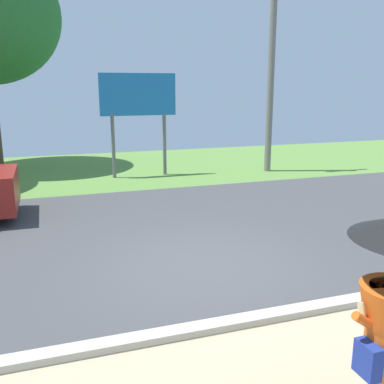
% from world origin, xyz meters
% --- Properties ---
extents(ground_plane, '(40.00, 22.00, 0.20)m').
position_xyz_m(ground_plane, '(0.00, 2.95, -0.05)').
color(ground_plane, '#424244').
extents(utility_pole, '(1.80, 0.24, 7.81)m').
position_xyz_m(utility_pole, '(5.26, 7.60, 4.09)').
color(utility_pole, gray).
rests_on(utility_pole, ground_plane).
extents(roadside_billboard, '(2.60, 0.12, 3.50)m').
position_xyz_m(roadside_billboard, '(0.58, 8.16, 2.55)').
color(roadside_billboard, slate).
rests_on(roadside_billboard, ground_plane).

